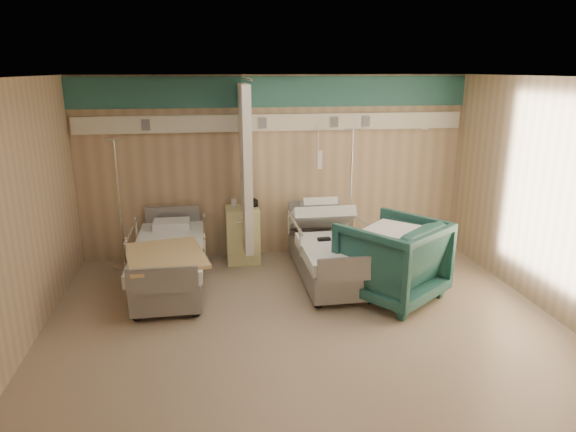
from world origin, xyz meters
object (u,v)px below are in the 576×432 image
(bed_left, at_px, (170,267))
(visitor_armchair, at_px, (392,259))
(bed_right, at_px, (329,258))
(iv_stand_right, at_px, (349,233))
(iv_stand_left, at_px, (123,242))
(bedside_cabinet, at_px, (243,235))

(bed_left, xyz_separation_m, visitor_armchair, (2.85, -0.73, 0.21))
(bed_right, height_order, visitor_armchair, visitor_armchair)
(bed_right, height_order, iv_stand_right, iv_stand_right)
(visitor_armchair, bearing_deg, iv_stand_left, -61.09)
(bed_right, bearing_deg, visitor_armchair, -48.29)
(iv_stand_right, bearing_deg, bed_left, -164.26)
(visitor_armchair, distance_m, iv_stand_left, 3.95)
(bed_left, distance_m, iv_stand_left, 1.18)
(bedside_cabinet, relative_size, iv_stand_right, 0.42)
(bedside_cabinet, relative_size, iv_stand_left, 0.44)
(bed_right, height_order, bedside_cabinet, bedside_cabinet)
(bed_left, xyz_separation_m, iv_stand_left, (-0.73, 0.92, 0.08))
(bed_right, distance_m, bed_left, 2.20)
(iv_stand_right, bearing_deg, visitor_armchair, -84.25)
(bedside_cabinet, bearing_deg, visitor_armchair, -42.15)
(bed_right, bearing_deg, iv_stand_right, 56.69)
(bed_left, xyz_separation_m, iv_stand_right, (2.70, 0.76, 0.10))
(visitor_armchair, bearing_deg, iv_stand_right, -120.64)
(bed_right, bearing_deg, bed_left, 180.00)
(bed_left, xyz_separation_m, bedside_cabinet, (1.05, 0.90, 0.11))
(iv_stand_left, bearing_deg, bed_right, -17.40)
(bed_left, height_order, iv_stand_right, iv_stand_right)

